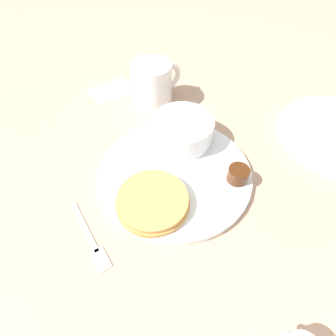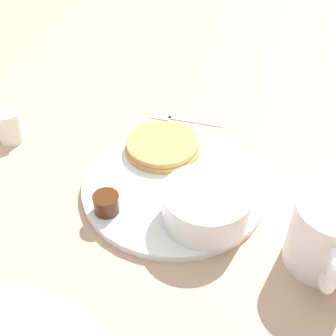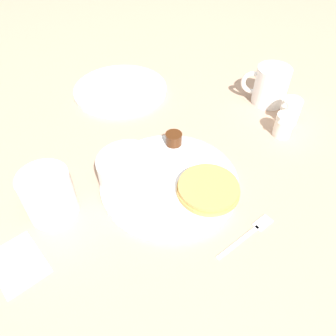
% 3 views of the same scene
% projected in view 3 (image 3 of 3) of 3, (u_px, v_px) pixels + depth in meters
% --- Properties ---
extents(ground_plane, '(4.00, 4.00, 0.00)m').
position_uv_depth(ground_plane, '(169.00, 184.00, 0.66)').
color(ground_plane, tan).
extents(plate, '(0.28, 0.28, 0.01)m').
position_uv_depth(plate, '(169.00, 182.00, 0.66)').
color(plate, white).
rests_on(plate, ground_plane).
extents(pancake_stack, '(0.12, 0.12, 0.02)m').
position_uv_depth(pancake_stack, '(208.00, 189.00, 0.63)').
color(pancake_stack, tan).
rests_on(pancake_stack, plate).
extents(bowl, '(0.12, 0.12, 0.05)m').
position_uv_depth(bowl, '(128.00, 168.00, 0.64)').
color(bowl, white).
rests_on(bowl, plate).
extents(syrup_cup, '(0.04, 0.04, 0.03)m').
position_uv_depth(syrup_cup, '(174.00, 139.00, 0.72)').
color(syrup_cup, '#47230F').
rests_on(syrup_cup, plate).
extents(butter_ramekin, '(0.05, 0.05, 0.04)m').
position_uv_depth(butter_ramekin, '(120.00, 165.00, 0.66)').
color(butter_ramekin, white).
rests_on(butter_ramekin, plate).
extents(coffee_mug, '(0.12, 0.09, 0.10)m').
position_uv_depth(coffee_mug, '(48.00, 194.00, 0.58)').
color(coffee_mug, white).
rests_on(coffee_mug, ground_plane).
extents(creamer_pitcher_near, '(0.04, 0.06, 0.06)m').
position_uv_depth(creamer_pitcher_near, '(284.00, 125.00, 0.75)').
color(creamer_pitcher_near, white).
rests_on(creamer_pitcher_near, ground_plane).
extents(creamer_pitcher_far, '(0.05, 0.07, 0.06)m').
position_uv_depth(creamer_pitcher_far, '(289.00, 110.00, 0.79)').
color(creamer_pitcher_far, white).
rests_on(creamer_pitcher_far, ground_plane).
extents(fork, '(0.02, 0.13, 0.00)m').
position_uv_depth(fork, '(251.00, 232.00, 0.58)').
color(fork, silver).
rests_on(fork, ground_plane).
extents(napkin, '(0.11, 0.08, 0.00)m').
position_uv_depth(napkin, '(17.00, 261.00, 0.54)').
color(napkin, white).
rests_on(napkin, ground_plane).
extents(second_mug, '(0.10, 0.10, 0.10)m').
position_uv_depth(second_mug, '(270.00, 85.00, 0.83)').
color(second_mug, white).
rests_on(second_mug, ground_plane).
extents(far_plate, '(0.25, 0.25, 0.01)m').
position_uv_depth(far_plate, '(120.00, 90.00, 0.90)').
color(far_plate, white).
rests_on(far_plate, ground_plane).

